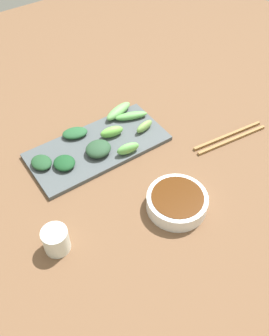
{
  "coord_description": "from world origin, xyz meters",
  "views": [
    {
      "loc": [
        -0.53,
        0.35,
        0.76
      ],
      "look_at": [
        -0.01,
        -0.01,
        0.05
      ],
      "focal_mm": 40.19,
      "sensor_mm": 36.0,
      "label": 1
    }
  ],
  "objects": [
    {
      "name": "serving_plate",
      "position": [
        0.13,
        0.02,
        0.03
      ],
      "size": [
        0.18,
        0.38,
        0.01
      ],
      "primitive_type": "cube",
      "color": "#484F53",
      "rests_on": "tabletop"
    },
    {
      "name": "broccoli_leafy_0",
      "position": [
        0.11,
        0.03,
        0.05
      ],
      "size": [
        0.07,
        0.07,
        0.03
      ],
      "primitive_type": "ellipsoid",
      "rotation": [
        0.0,
        0.0,
        0.06
      ],
      "color": "#28492F",
      "rests_on": "serving_plate"
    },
    {
      "name": "chopsticks",
      "position": [
        -0.05,
        -0.31,
        0.02
      ],
      "size": [
        0.05,
        0.23,
        0.01
      ],
      "rotation": [
        0.0,
        0.0,
        -0.1
      ],
      "color": "olive",
      "rests_on": "tabletop"
    },
    {
      "name": "broccoli_leafy_1",
      "position": [
        0.2,
        0.05,
        0.04
      ],
      "size": [
        0.07,
        0.08,
        0.02
      ],
      "primitive_type": "ellipsoid",
      "rotation": [
        0.0,
        0.0,
        -0.32
      ],
      "color": "#23552F",
      "rests_on": "serving_plate"
    },
    {
      "name": "broccoli_stalk_8",
      "position": [
        0.21,
        -0.1,
        0.05
      ],
      "size": [
        0.06,
        0.1,
        0.03
      ],
      "primitive_type": "ellipsoid",
      "rotation": [
        0.0,
        0.0,
        0.29
      ],
      "color": "#69A45B",
      "rests_on": "serving_plate"
    },
    {
      "name": "broccoli_leafy_5",
      "position": [
        0.12,
        0.13,
        0.04
      ],
      "size": [
        0.07,
        0.07,
        0.02
      ],
      "primitive_type": "ellipsoid",
      "rotation": [
        0.0,
        0.0,
        0.33
      ],
      "color": "#174522",
      "rests_on": "serving_plate"
    },
    {
      "name": "broccoli_leafy_3",
      "position": [
        0.15,
        0.18,
        0.04
      ],
      "size": [
        0.07,
        0.06,
        0.02
      ],
      "primitive_type": "ellipsoid",
      "rotation": [
        0.0,
        0.0,
        0.24
      ],
      "color": "#204827",
      "rests_on": "serving_plate"
    },
    {
      "name": "broccoli_stalk_6",
      "position": [
        0.14,
        -0.03,
        0.05
      ],
      "size": [
        0.04,
        0.07,
        0.03
      ],
      "primitive_type": "ellipsoid",
      "rotation": [
        0.0,
        0.0,
        -0.18
      ],
      "color": "#6EBC49",
      "rests_on": "serving_plate"
    },
    {
      "name": "sauce_bowl",
      "position": [
        -0.15,
        -0.03,
        0.04
      ],
      "size": [
        0.15,
        0.15,
        0.04
      ],
      "color": "white",
      "rests_on": "tabletop"
    },
    {
      "name": "tea_cup",
      "position": [
        -0.08,
        0.25,
        0.05
      ],
      "size": [
        0.06,
        0.06,
        0.06
      ],
      "primitive_type": "cylinder",
      "color": "white",
      "rests_on": "tabletop"
    },
    {
      "name": "broccoli_stalk_4",
      "position": [
        0.11,
        -0.12,
        0.04
      ],
      "size": [
        0.03,
        0.06,
        0.03
      ],
      "primitive_type": "ellipsoid",
      "rotation": [
        0.0,
        0.0,
        0.21
      ],
      "color": "#79AA51",
      "rests_on": "serving_plate"
    },
    {
      "name": "tabletop",
      "position": [
        0.0,
        0.0,
        0.01
      ],
      "size": [
        2.1,
        2.1,
        0.02
      ],
      "primitive_type": "cube",
      "color": "brown",
      "rests_on": "ground"
    },
    {
      "name": "broccoli_stalk_2",
      "position": [
        0.17,
        -0.12,
        0.04
      ],
      "size": [
        0.06,
        0.1,
        0.02
      ],
      "primitive_type": "ellipsoid",
      "rotation": [
        0.0,
        0.0,
        -0.35
      ],
      "color": "#5EA554",
      "rests_on": "serving_plate"
    },
    {
      "name": "broccoli_stalk_7",
      "position": [
        0.06,
        -0.03,
        0.05
      ],
      "size": [
        0.03,
        0.07,
        0.03
      ],
      "primitive_type": "ellipsoid",
      "rotation": [
        0.0,
        0.0,
        -0.14
      ],
      "color": "#66B656",
      "rests_on": "serving_plate"
    }
  ]
}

